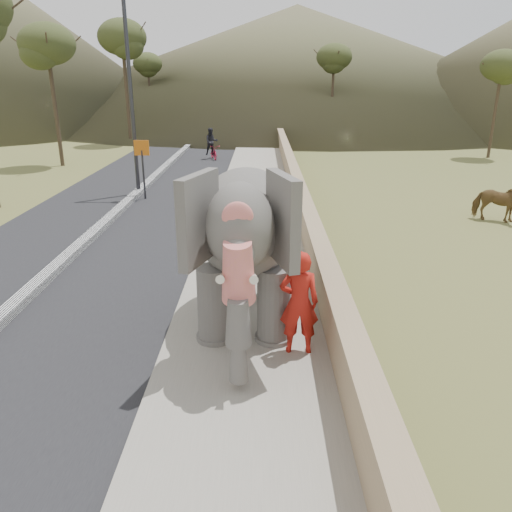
{
  "coord_description": "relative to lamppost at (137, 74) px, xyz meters",
  "views": [
    {
      "loc": [
        0.3,
        -4.14,
        4.74
      ],
      "look_at": [
        0.2,
        4.33,
        1.7
      ],
      "focal_mm": 35.0,
      "sensor_mm": 36.0,
      "label": 1
    }
  ],
  "objects": [
    {
      "name": "median",
      "position": [
        -0.31,
        -6.93,
        -4.76
      ],
      "size": [
        0.35,
        120.0,
        0.22
      ],
      "primitive_type": "cube",
      "color": "black",
      "rests_on": "ground"
    },
    {
      "name": "hill_far",
      "position": [
        9.69,
        53.07,
        2.13
      ],
      "size": [
        80.0,
        80.0,
        14.0
      ],
      "primitive_type": "cone",
      "color": "brown",
      "rests_on": "ground"
    },
    {
      "name": "signboard",
      "position": [
        0.19,
        -0.99,
        -3.23
      ],
      "size": [
        0.6,
        0.08,
        2.4
      ],
      "color": "#2D2D33",
      "rests_on": "ground"
    },
    {
      "name": "parapet",
      "position": [
        6.34,
        -6.93,
        -4.32
      ],
      "size": [
        0.3,
        120.0,
        1.1
      ],
      "primitive_type": "cube",
      "color": "tan",
      "rests_on": "ground"
    },
    {
      "name": "cow",
      "position": [
        13.15,
        -4.19,
        -4.18
      ],
      "size": [
        1.8,
        1.36,
        1.38
      ],
      "primitive_type": "imported",
      "rotation": [
        0.0,
        0.0,
        1.14
      ],
      "color": "brown",
      "rests_on": "ground"
    },
    {
      "name": "elephant_and_man",
      "position": [
        4.71,
        -11.9,
        -3.16
      ],
      "size": [
        2.42,
        4.39,
        3.16
      ],
      "color": "slate",
      "rests_on": "ground"
    },
    {
      "name": "walkway",
      "position": [
        4.69,
        -6.93,
        -4.8
      ],
      "size": [
        3.0,
        120.0,
        0.15
      ],
      "primitive_type": "cube",
      "color": "#9E9687",
      "rests_on": "ground"
    },
    {
      "name": "trees",
      "position": [
        5.48,
        10.89,
        -1.04
      ],
      "size": [
        47.31,
        42.4,
        8.93
      ],
      "color": "#473828",
      "rests_on": "ground"
    },
    {
      "name": "road",
      "position": [
        -0.31,
        -6.93,
        -4.86
      ],
      "size": [
        7.0,
        120.0,
        0.03
      ],
      "primitive_type": "cube",
      "color": "black",
      "rests_on": "ground"
    },
    {
      "name": "motorcyclist",
      "position": [
        1.98,
        9.77,
        -4.13
      ],
      "size": [
        1.08,
        1.73,
        1.88
      ],
      "color": "maroon",
      "rests_on": "ground"
    },
    {
      "name": "lamppost",
      "position": [
        0.0,
        0.0,
        0.0
      ],
      "size": [
        1.76,
        0.36,
        8.0
      ],
      "color": "#323237",
      "rests_on": "ground"
    }
  ]
}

